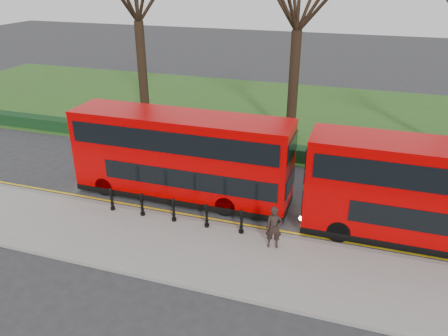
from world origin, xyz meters
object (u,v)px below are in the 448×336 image
(bollard_row, at_px, (174,210))
(pedestrian, at_px, (274,228))
(bus_rear, at_px, (444,197))
(bus_lead, at_px, (181,157))

(bollard_row, xyz_separation_m, pedestrian, (4.34, -0.53, 0.34))
(bus_rear, relative_size, pedestrian, 6.02)
(bollard_row, distance_m, bus_lead, 2.78)
(bollard_row, distance_m, pedestrian, 4.39)
(bus_rear, bearing_deg, bollard_row, -169.59)
(bollard_row, bearing_deg, bus_rear, 10.41)
(bus_lead, height_order, pedestrian, bus_lead)
(bus_rear, xyz_separation_m, pedestrian, (-5.87, -2.41, -1.04))
(bollard_row, bearing_deg, bus_lead, 104.79)
(bus_lead, distance_m, bus_rear, 10.84)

